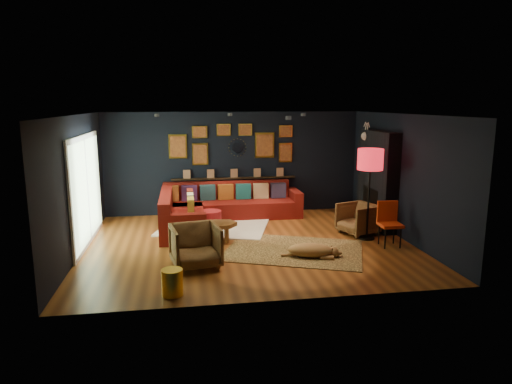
{
  "coord_description": "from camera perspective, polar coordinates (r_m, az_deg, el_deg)",
  "views": [
    {
      "loc": [
        -1.26,
        -8.81,
        2.83
      ],
      "look_at": [
        0.19,
        0.3,
        1.01
      ],
      "focal_mm": 32.0,
      "sensor_mm": 36.0,
      "label": 1
    }
  ],
  "objects": [
    {
      "name": "sectional",
      "position": [
        10.93,
        -5.42,
        -2.17
      ],
      "size": [
        3.41,
        2.69,
        0.86
      ],
      "color": "maroon",
      "rests_on": "ground"
    },
    {
      "name": "sliding_door",
      "position": [
        9.77,
        -20.44,
        0.23
      ],
      "size": [
        0.06,
        2.8,
        2.2
      ],
      "color": "white",
      "rests_on": "ground"
    },
    {
      "name": "ceiling_spots",
      "position": [
        9.7,
        -1.6,
        9.55
      ],
      "size": [
        3.3,
        2.5,
        0.06
      ],
      "color": "black",
      "rests_on": "room_walls"
    },
    {
      "name": "armchair_right",
      "position": [
        10.17,
        12.65,
        -3.11
      ],
      "size": [
        0.88,
        0.91,
        0.74
      ],
      "primitive_type": "imported",
      "rotation": [
        0.0,
        0.0,
        -1.22
      ],
      "color": "#B87C43",
      "rests_on": "ground"
    },
    {
      "name": "fireplace",
      "position": [
        10.8,
        14.88,
        1.13
      ],
      "size": [
        0.31,
        1.6,
        2.2
      ],
      "color": "black",
      "rests_on": "ground"
    },
    {
      "name": "coffee_table",
      "position": [
        9.35,
        -4.68,
        -4.32
      ],
      "size": [
        0.88,
        0.72,
        0.39
      ],
      "rotation": [
        0.0,
        0.0,
        0.19
      ],
      "color": "brown",
      "rests_on": "shag_rug"
    },
    {
      "name": "orange_chair",
      "position": [
        9.5,
        16.28,
        -3.36
      ],
      "size": [
        0.43,
        0.43,
        0.89
      ],
      "rotation": [
        0.0,
        0.0,
        -0.03
      ],
      "color": "black",
      "rests_on": "ground"
    },
    {
      "name": "deer_head",
      "position": [
        11.15,
        14.32,
        6.8
      ],
      "size": [
        0.5,
        0.28,
        0.45
      ],
      "color": "white",
      "rests_on": "fireplace"
    },
    {
      "name": "dog",
      "position": [
        8.54,
        6.81,
        -6.91
      ],
      "size": [
        1.24,
        0.82,
        0.36
      ],
      "primitive_type": null,
      "rotation": [
        0.0,
        0.0,
        -0.25
      ],
      "color": "#9D643C",
      "rests_on": "leopard_rug"
    },
    {
      "name": "gallery_wall",
      "position": [
        11.64,
        -2.88,
        6.09
      ],
      "size": [
        3.15,
        0.04,
        1.02
      ],
      "color": "yellow",
      "rests_on": "room_walls"
    },
    {
      "name": "leopard_rug",
      "position": [
        8.95,
        4.77,
        -7.27
      ],
      "size": [
        3.07,
        2.66,
        0.01
      ],
      "primitive_type": "cube",
      "rotation": [
        0.0,
        0.0,
        -0.37
      ],
      "color": "tan",
      "rests_on": "ground"
    },
    {
      "name": "ledge",
      "position": [
        11.72,
        -2.75,
        1.75
      ],
      "size": [
        3.2,
        0.12,
        0.04
      ],
      "primitive_type": "cube",
      "color": "black",
      "rests_on": "room_walls"
    },
    {
      "name": "sunburst_mirror",
      "position": [
        11.67,
        -2.32,
        5.57
      ],
      "size": [
        0.47,
        0.16,
        0.47
      ],
      "color": "silver",
      "rests_on": "room_walls"
    },
    {
      "name": "floor_lamp",
      "position": [
        9.61,
        14.09,
        3.56
      ],
      "size": [
        0.52,
        0.52,
        1.9
      ],
      "color": "black",
      "rests_on": "ground"
    },
    {
      "name": "room_walls",
      "position": [
        8.99,
        -0.9,
        3.24
      ],
      "size": [
        6.5,
        6.5,
        6.5
      ],
      "color": "black",
      "rests_on": "ground"
    },
    {
      "name": "armchair_left",
      "position": [
        8.03,
        -7.57,
        -6.47
      ],
      "size": [
        0.92,
        0.88,
        0.83
      ],
      "primitive_type": "imported",
      "rotation": [
        0.0,
        0.0,
        0.18
      ],
      "color": "#B87C43",
      "rests_on": "ground"
    },
    {
      "name": "floor",
      "position": [
        9.34,
        -0.87,
        -6.49
      ],
      "size": [
        6.5,
        6.5,
        0.0
      ],
      "primitive_type": "plane",
      "color": "brown",
      "rests_on": "ground"
    },
    {
      "name": "gold_stool",
      "position": [
        7.02,
        -10.43,
        -11.04
      ],
      "size": [
        0.32,
        0.32,
        0.4
      ],
      "primitive_type": "cylinder",
      "color": "yellow",
      "rests_on": "ground"
    },
    {
      "name": "pouf",
      "position": [
        10.66,
        -5.7,
        -3.22
      ],
      "size": [
        0.5,
        0.5,
        0.33
      ],
      "primitive_type": "cylinder",
      "color": "maroon",
      "rests_on": "shag_rug"
    },
    {
      "name": "shag_rug",
      "position": [
        10.51,
        -5.31,
        -4.43
      ],
      "size": [
        2.75,
        2.32,
        0.03
      ],
      "primitive_type": "cube",
      "rotation": [
        0.0,
        0.0,
        -0.29
      ],
      "color": "white",
      "rests_on": "ground"
    }
  ]
}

